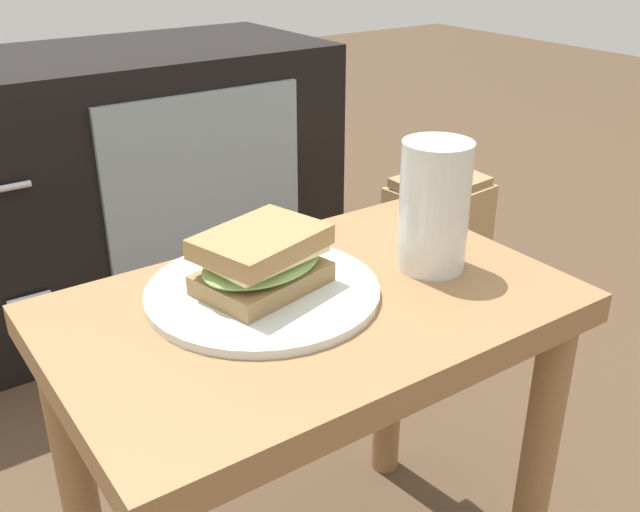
% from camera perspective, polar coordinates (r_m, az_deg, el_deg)
% --- Properties ---
extents(side_table, '(0.56, 0.36, 0.46)m').
position_cam_1_polar(side_table, '(0.84, -0.62, -8.88)').
color(side_table, olive).
rests_on(side_table, ground).
extents(tv_cabinet, '(0.96, 0.46, 0.58)m').
position_cam_1_polar(tv_cabinet, '(1.69, -15.82, 5.43)').
color(tv_cabinet, black).
rests_on(tv_cabinet, ground).
extents(plate, '(0.26, 0.26, 0.01)m').
position_cam_1_polar(plate, '(0.80, -4.51, -2.77)').
color(plate, silver).
rests_on(plate, side_table).
extents(sandwich_front, '(0.16, 0.13, 0.07)m').
position_cam_1_polar(sandwich_front, '(0.78, -4.60, -0.34)').
color(sandwich_front, '#9E7A4C').
rests_on(sandwich_front, plate).
extents(beer_glass, '(0.08, 0.08, 0.15)m').
position_cam_1_polar(beer_glass, '(0.85, 8.93, 3.77)').
color(beer_glass, silver).
rests_on(beer_glass, side_table).
extents(paper_bag, '(0.21, 0.17, 0.34)m').
position_cam_1_polar(paper_bag, '(1.61, 9.06, 0.32)').
color(paper_bag, tan).
rests_on(paper_bag, ground).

